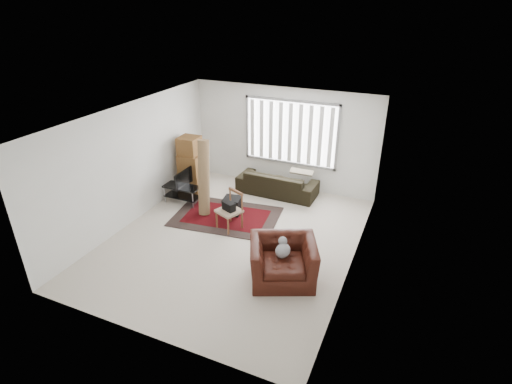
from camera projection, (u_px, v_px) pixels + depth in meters
room at (245, 155)px, 8.27m from camera, size 6.00×6.02×2.71m
persian_rug at (226, 216)px, 9.49m from camera, size 2.61×1.91×0.02m
tv_stand at (182, 191)px, 10.01m from camera, size 0.92×0.41×0.46m
tv at (181, 178)px, 9.86m from camera, size 0.10×0.74×0.43m
subwoofer at (232, 205)px, 9.55m from camera, size 0.46×0.46×0.40m
moving_boxes at (191, 167)px, 10.44m from camera, size 0.64×0.58×1.51m
white_flatpack at (196, 175)px, 10.91m from camera, size 0.50×0.19×0.63m
rolled_rug at (204, 178)px, 9.34m from camera, size 0.42×0.63×1.80m
sofa at (277, 180)px, 10.45m from camera, size 2.11×0.94×0.80m
side_chair at (230, 209)px, 8.82m from camera, size 0.62×0.62×0.89m
armchair at (283, 258)px, 7.24m from camera, size 1.51×1.43×0.88m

